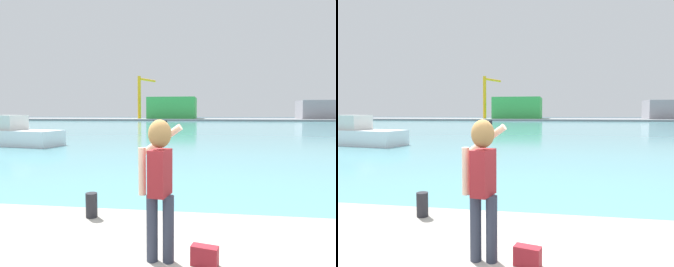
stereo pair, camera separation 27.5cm
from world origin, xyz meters
The scene contains 10 objects.
ground_plane centered at (0.00, 50.00, 0.00)m, with size 220.00×220.00×0.00m, color #334751.
harbor_water centered at (0.00, 52.00, 0.01)m, with size 140.00×100.00×0.02m, color #599EA8.
far_shore_dock centered at (0.00, 92.00, 0.27)m, with size 140.00×20.00×0.53m, color gray.
person_photographer centered at (0.39, 0.09, 1.64)m, with size 0.53×0.57×1.74m.
handbag centered at (0.94, 0.05, 0.70)m, with size 0.32×0.14×0.24m, color maroon.
harbor_bollard centered at (-1.05, 1.50, 0.79)m, with size 0.20×0.20×0.43m, color black.
boat_moored centered at (-13.29, 17.20, 0.80)m, with size 7.14×3.62×2.19m.
warehouse_left centered at (-11.19, 93.11, 3.79)m, with size 14.41×12.55×6.52m, color green.
warehouse_right centered at (33.83, 93.13, 3.23)m, with size 14.57×8.36×5.40m, color gray.
port_crane centered at (-20.72, 90.67, 8.43)m, with size 4.17×8.74×12.97m.
Camera 2 is at (1.28, -3.50, 2.40)m, focal length 33.09 mm.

